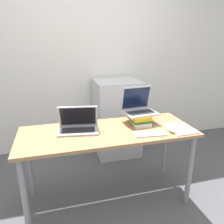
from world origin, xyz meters
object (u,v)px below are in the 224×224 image
(laptop_on_books, at_px, (139,108))
(wireless_keyboard, at_px, (150,134))
(notepad, at_px, (180,129))
(laptop_left, at_px, (78,126))
(book_stack, at_px, (139,118))
(mouse, at_px, (172,130))
(mini_fridge, at_px, (117,117))

(laptop_on_books, xyz_separation_m, wireless_keyboard, (-0.02, -0.34, -0.14))
(notepad, bearing_deg, laptop_left, 166.38)
(book_stack, relative_size, mouse, 2.71)
(wireless_keyboard, xyz_separation_m, mouse, (0.22, -0.01, 0.01))
(mouse, distance_m, mini_fridge, 1.20)
(book_stack, distance_m, notepad, 0.41)
(mini_fridge, bearing_deg, laptop_left, -125.75)
(laptop_on_books, bearing_deg, mini_fridge, 89.67)
(laptop_on_books, xyz_separation_m, mouse, (0.20, -0.34, -0.13))
(book_stack, distance_m, laptop_on_books, 0.11)
(book_stack, height_order, mouse, book_stack)
(book_stack, bearing_deg, laptop_left, -177.54)
(laptop_left, relative_size, book_stack, 1.44)
(book_stack, height_order, notepad, book_stack)
(laptop_on_books, xyz_separation_m, notepad, (0.30, -0.30, -0.14))
(mouse, bearing_deg, laptop_on_books, 120.44)
(book_stack, distance_m, mini_fridge, 0.90)
(laptop_on_books, bearing_deg, wireless_keyboard, -93.13)
(laptop_left, distance_m, wireless_keyboard, 0.67)
(wireless_keyboard, xyz_separation_m, mini_fridge, (0.02, 1.15, -0.24))
(wireless_keyboard, height_order, notepad, wireless_keyboard)
(notepad, bearing_deg, wireless_keyboard, -173.27)
(laptop_left, height_order, wireless_keyboard, laptop_left)
(notepad, bearing_deg, laptop_on_books, 135.67)
(laptop_left, height_order, mini_fridge, mini_fridge)
(laptop_left, relative_size, mini_fridge, 0.38)
(wireless_keyboard, bearing_deg, book_stack, 88.79)
(book_stack, xyz_separation_m, wireless_keyboard, (-0.01, -0.29, -0.04))
(mini_fridge, bearing_deg, laptop_on_books, -90.33)
(book_stack, xyz_separation_m, notepad, (0.32, -0.25, -0.04))
(mouse, bearing_deg, wireless_keyboard, 178.57)
(laptop_left, xyz_separation_m, laptop_on_books, (0.63, 0.07, 0.10))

